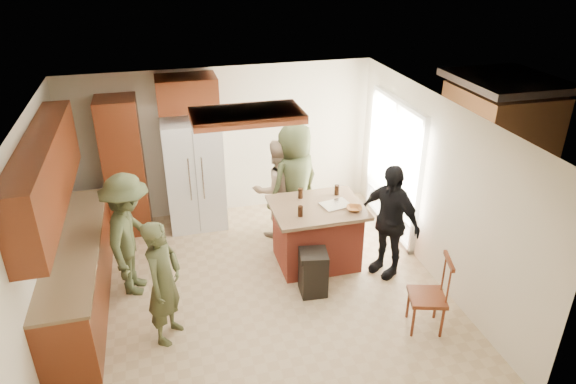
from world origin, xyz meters
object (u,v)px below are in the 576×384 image
object	(u,v)px
person_side_right	(389,221)
person_counter	(130,235)
kitchen_island	(317,234)
spindle_chair	(429,297)
person_behind_left	(277,189)
refrigerator	(194,174)
trash_bin	(313,272)
person_front_left	(164,282)
person_behind_right	(295,182)

from	to	relation	value
person_side_right	person_counter	world-z (taller)	person_counter
kitchen_island	spindle_chair	distance (m)	1.90
person_behind_left	refrigerator	distance (m)	1.37
person_side_right	trash_bin	world-z (taller)	person_side_right
person_counter	spindle_chair	world-z (taller)	person_counter
refrigerator	kitchen_island	bearing A→B (deg)	-45.43
person_front_left	trash_bin	world-z (taller)	person_front_left
person_front_left	kitchen_island	world-z (taller)	person_front_left
person_side_right	spindle_chair	world-z (taller)	person_side_right
refrigerator	trash_bin	world-z (taller)	refrigerator
person_behind_left	trash_bin	size ratio (longest dim) A/B	2.55
refrigerator	person_counter	bearing A→B (deg)	-121.56
person_front_left	person_side_right	distance (m)	3.10
person_behind_right	person_counter	distance (m)	2.57
person_counter	kitchen_island	world-z (taller)	person_counter
person_behind_right	person_counter	size ratio (longest dim) A/B	1.10
person_side_right	refrigerator	size ratio (longest dim) A/B	0.92
person_front_left	person_counter	bearing A→B (deg)	49.09
person_front_left	spindle_chair	world-z (taller)	person_front_left
spindle_chair	person_front_left	bearing A→B (deg)	168.18
person_counter	trash_bin	size ratio (longest dim) A/B	2.70
person_counter	refrigerator	bearing A→B (deg)	-17.94
kitchen_island	trash_bin	distance (m)	0.75
person_front_left	person_side_right	world-z (taller)	person_side_right
person_front_left	trash_bin	xyz separation A→B (m)	(1.90, 0.37, -0.46)
person_behind_right	person_front_left	bearing A→B (deg)	13.94
person_behind_left	refrigerator	bearing A→B (deg)	-39.78
person_behind_left	person_front_left	bearing A→B (deg)	36.84
kitchen_island	trash_bin	size ratio (longest dim) A/B	2.03
refrigerator	spindle_chair	distance (m)	4.10
refrigerator	spindle_chair	size ratio (longest dim) A/B	1.81
person_behind_left	person_side_right	bearing A→B (deg)	120.97
person_counter	refrigerator	size ratio (longest dim) A/B	0.94
person_front_left	person_behind_left	bearing A→B (deg)	-13.25
person_behind_left	spindle_chair	world-z (taller)	person_behind_left
person_behind_right	kitchen_island	world-z (taller)	person_behind_right
person_behind_right	refrigerator	distance (m)	1.65
trash_bin	person_behind_left	bearing A→B (deg)	93.68
trash_bin	spindle_chair	world-z (taller)	spindle_chair
person_side_right	person_counter	size ratio (longest dim) A/B	0.97
refrigerator	person_front_left	bearing A→B (deg)	-102.86
kitchen_island	trash_bin	xyz separation A→B (m)	(-0.26, -0.68, -0.16)
spindle_chair	kitchen_island	bearing A→B (deg)	117.31
person_behind_left	person_behind_right	world-z (taller)	person_behind_right
person_behind_right	refrigerator	world-z (taller)	person_behind_right
kitchen_island	trash_bin	bearing A→B (deg)	-110.81
person_front_left	person_behind_right	bearing A→B (deg)	-18.79
trash_bin	person_side_right	bearing A→B (deg)	10.58
person_behind_right	refrigerator	bearing A→B (deg)	-56.44
person_side_right	kitchen_island	distance (m)	1.06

